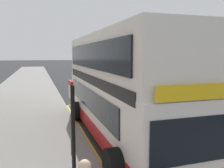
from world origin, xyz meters
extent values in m
plane|color=#28282B|center=(0.00, 32.00, 0.00)|extent=(260.00, 260.00, 0.00)
cube|color=gray|center=(-7.00, 32.00, 0.07)|extent=(6.00, 76.00, 0.14)
cube|color=white|center=(-2.45, 7.98, 1.35)|extent=(2.52, 10.56, 2.30)
cube|color=white|center=(-2.45, 7.98, 3.45)|extent=(2.49, 10.35, 1.90)
cube|color=red|center=(-2.45, 7.98, 0.50)|extent=(2.54, 10.58, 0.60)
cube|color=black|center=(-2.45, 7.98, 2.52)|extent=(2.55, 9.72, 0.36)
cube|color=black|center=(-3.73, 8.38, 1.65)|extent=(0.04, 8.45, 0.90)
cube|color=black|center=(-3.73, 7.98, 3.50)|extent=(0.04, 9.29, 1.00)
cube|color=black|center=(-2.45, 2.68, 1.60)|extent=(2.22, 0.04, 1.10)
cube|color=yellow|center=(-2.45, 2.68, 2.72)|extent=(2.02, 0.04, 0.36)
cylinder|color=black|center=(-3.80, 4.18, 0.50)|extent=(0.56, 1.00, 1.00)
cylinder|color=black|center=(-1.10, 4.18, 0.50)|extent=(0.56, 1.00, 1.00)
cylinder|color=black|center=(-3.80, 10.88, 0.50)|extent=(0.56, 1.00, 1.00)
cylinder|color=black|center=(-1.10, 10.88, 0.50)|extent=(0.56, 1.00, 1.00)
cube|color=yellow|center=(-3.92, 8.10, 0.01)|extent=(0.16, 13.52, 0.01)
cube|color=yellow|center=(-1.08, 8.10, 0.01)|extent=(0.16, 13.52, 0.01)
cube|color=yellow|center=(-2.50, 14.78, 0.01)|extent=(3.00, 0.16, 0.01)
cylinder|color=black|center=(-5.09, 3.33, 1.52)|extent=(0.09, 0.09, 2.76)
cube|color=silver|center=(-5.09, 3.59, 2.72)|extent=(0.05, 0.42, 0.30)
cube|color=red|center=(-5.09, 3.59, 2.92)|extent=(0.05, 0.42, 0.10)
cube|color=black|center=(-5.09, 3.43, 1.44)|extent=(0.06, 0.28, 0.40)
cube|color=silver|center=(2.60, 46.83, 0.66)|extent=(1.76, 4.20, 0.72)
cube|color=black|center=(2.60, 46.73, 1.32)|extent=(1.52, 1.90, 0.60)
cylinder|color=black|center=(1.66, 48.13, 0.30)|extent=(0.22, 0.60, 0.60)
cylinder|color=black|center=(3.53, 48.13, 0.30)|extent=(0.22, 0.60, 0.60)
cylinder|color=black|center=(1.66, 45.52, 0.30)|extent=(0.22, 0.60, 0.60)
cylinder|color=black|center=(3.53, 45.52, 0.30)|extent=(0.22, 0.60, 0.60)
sphere|color=beige|center=(-5.10, 2.00, 1.71)|extent=(0.22, 0.22, 0.22)
camera|label=1|loc=(-5.78, -1.66, 3.54)|focal=37.69mm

